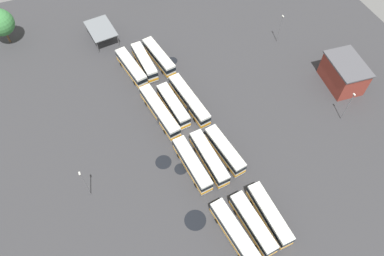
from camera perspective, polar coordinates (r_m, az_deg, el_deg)
The scene contains 23 objects.
ground_plane at distance 76.00m, azimuth -0.27°, elevation -1.19°, with size 124.32×124.32×0.00m, color #333335.
bus_row0_slot0 at distance 67.21m, azimuth 12.15°, elevation -13.28°, with size 11.97×3.23×3.59m.
bus_row0_slot1 at distance 66.06m, azimuth 9.61°, elevation -14.74°, with size 11.85×3.83×3.59m.
bus_row0_slot2 at distance 65.08m, azimuth 6.74°, elevation -16.15°, with size 12.39×4.33×3.59m.
bus_row1_slot0 at distance 72.08m, azimuth 5.20°, elevation -3.55°, with size 11.46×4.32×3.59m.
bus_row1_slot1 at distance 70.94m, azimuth 2.72°, elevation -4.80°, with size 12.39×3.64×3.59m.
bus_row1_slot2 at distance 70.17m, azimuth 0.02°, elevation -5.80°, with size 12.28×3.88×3.59m.
bus_row2_slot0 at distance 79.31m, azimuth -0.44°, elevation 4.43°, with size 14.53×4.66×3.59m.
bus_row2_slot1 at distance 78.48m, azimuth -2.99°, elevation 3.59°, with size 11.63×3.94×3.59m.
bus_row2_slot2 at distance 77.64m, azimuth -5.14°, elevation 2.60°, with size 14.53×4.81×3.59m.
bus_row3_slot0 at distance 88.90m, azimuth -5.29°, elevation 11.16°, with size 12.35×4.71×3.59m.
bus_row3_slot1 at distance 88.08m, azimuth -7.56°, elevation 10.36°, with size 11.42×3.37×3.59m.
bus_row3_slot2 at distance 87.18m, azimuth -9.60°, elevation 9.44°, with size 11.98×4.70×3.59m.
depot_building at distance 89.76m, azimuth 22.95°, elevation 7.98°, with size 10.97×7.95×6.48m.
maintenance_shelter at distance 96.74m, azimuth -14.30°, elevation 15.01°, with size 9.82×7.13×3.56m.
lamp_post_by_building at distance 81.76m, azimuth 23.50°, elevation 3.27°, with size 0.56×0.28×8.20m.
lamp_post_near_entrance at distance 95.23m, azimuth 13.80°, elevation 15.19°, with size 0.56×0.28×7.92m.
lamp_post_mid_lot at distance 67.99m, azimuth -16.63°, elevation -8.38°, with size 0.56×0.28×8.49m.
tree_northeast at distance 102.71m, azimuth -28.16°, elevation 14.54°, with size 6.64×6.64×9.49m.
puddle_back_corner at distance 67.45m, azimuth 0.52°, elevation -14.41°, with size 4.02×4.02×0.01m, color black.
puddle_front_lane at distance 72.83m, azimuth -4.56°, elevation -5.41°, with size 3.29×3.29×0.01m, color black.
puddle_near_shelter at distance 71.87m, azimuth -1.79°, elevation -6.51°, with size 2.59×2.59×0.01m, color black.
puddle_centre_drain at distance 90.42m, azimuth -3.19°, elevation 10.59°, with size 2.71×2.71×0.01m, color black.
Camera 1 is at (-39.52, 15.16, 63.12)m, focal length 33.62 mm.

